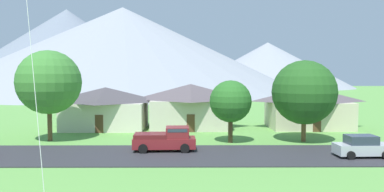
% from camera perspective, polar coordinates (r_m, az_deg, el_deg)
% --- Properties ---
extents(road_strip, '(160.00, 7.85, 0.08)m').
position_cam_1_polar(road_strip, '(30.55, -0.39, -8.88)').
color(road_strip, '#2D2D33').
rests_on(road_strip, ground).
extents(mountain_far_east_ridge, '(78.20, 78.20, 21.22)m').
position_cam_1_polar(mountain_far_east_ridge, '(182.79, 11.32, 4.60)').
color(mountain_far_east_ridge, '#8E939E').
rests_on(mountain_far_east_ridge, ground).
extents(mountain_far_west_ridge, '(130.14, 130.14, 31.19)m').
position_cam_1_polar(mountain_far_west_ridge, '(144.67, -10.35, 6.93)').
color(mountain_far_west_ridge, '#8E939E').
rests_on(mountain_far_west_ridge, ground).
extents(mountain_central_ridge, '(105.65, 105.65, 36.07)m').
position_cam_1_polar(mountain_central_ridge, '(185.18, -18.28, 6.78)').
color(mountain_central_ridge, slate).
rests_on(mountain_central_ridge, ground).
extents(house_leftmost, '(10.09, 7.33, 4.92)m').
position_cam_1_polar(house_leftmost, '(46.08, -12.87, -1.65)').
color(house_leftmost, beige).
rests_on(house_leftmost, ground).
extents(house_left_center, '(9.99, 7.01, 4.95)m').
position_cam_1_polar(house_left_center, '(47.56, 17.10, -1.55)').
color(house_left_center, beige).
rests_on(house_left_center, ground).
extents(house_right_center, '(9.99, 7.24, 5.30)m').
position_cam_1_polar(house_right_center, '(45.42, -0.20, -1.39)').
color(house_right_center, beige).
rests_on(house_right_center, ground).
extents(tree_near_left, '(6.19, 6.19, 8.80)m').
position_cam_1_polar(tree_near_left, '(39.06, -20.76, 1.94)').
color(tree_near_left, brown).
rests_on(tree_near_left, ground).
extents(tree_left_of_center, '(6.15, 6.15, 7.82)m').
position_cam_1_polar(tree_left_of_center, '(37.69, 16.56, 0.52)').
color(tree_left_of_center, brown).
rests_on(tree_left_of_center, ground).
extents(tree_right_of_center, '(3.98, 3.98, 5.91)m').
position_cam_1_polar(tree_right_of_center, '(35.82, 5.84, -0.83)').
color(tree_right_of_center, '#4C3823').
rests_on(tree_right_of_center, ground).
extents(parked_car_silver_west_end, '(4.26, 2.19, 1.68)m').
position_cam_1_polar(parked_car_silver_west_end, '(32.43, 24.27, -6.97)').
color(parked_car_silver_west_end, '#B7BCC1').
rests_on(parked_car_silver_west_end, road_strip).
extents(pickup_truck_maroon_west_side, '(5.27, 2.48, 1.99)m').
position_cam_1_polar(pickup_truck_maroon_west_side, '(31.96, -3.94, -6.48)').
color(pickup_truck_maroon_west_side, maroon).
rests_on(pickup_truck_maroon_west_side, road_strip).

